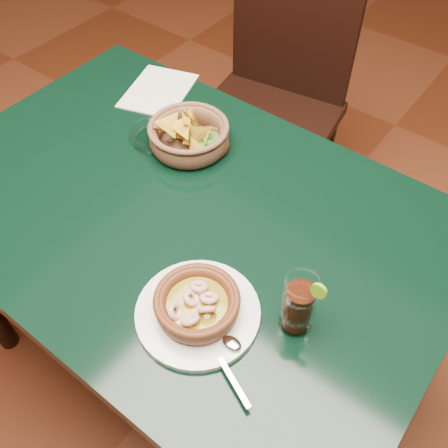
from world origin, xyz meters
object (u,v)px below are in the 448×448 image
Objects in this scene: shrimp_plate at (197,306)px; cola_drink at (298,305)px; dining_chair at (273,99)px; dining_table at (182,235)px; chip_basket at (189,135)px.

shrimp_plate is 0.18m from cola_drink.
dining_chair is 6.53× the size of cola_drink.
dining_table is 0.24m from chip_basket.
shrimp_plate is 0.47m from chip_basket.
chip_basket is at bearing 123.66° from dining_table.
shrimp_plate is (0.21, -0.18, 0.13)m from dining_table.
dining_table is 0.75m from dining_chair.
dining_chair is at bearing 100.36° from chip_basket.
dining_table is 4.02× the size of shrimp_plate.
dining_chair reaches higher than dining_table.
chip_basket reaches higher than shrimp_plate.
chip_basket is 0.54m from cola_drink.
chip_basket is at bearing -79.64° from dining_chair.
dining_table is at bearing 165.84° from cola_drink.
dining_chair is 3.28× the size of shrimp_plate.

